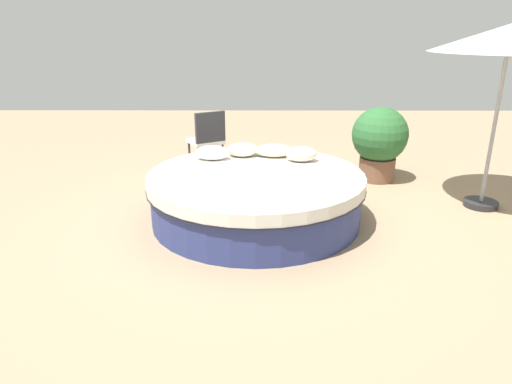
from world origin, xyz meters
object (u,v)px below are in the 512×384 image
at_px(throw_pillow_1, 274,150).
at_px(throw_pillow_2, 242,150).
at_px(round_bed, 256,196).
at_px(throw_pillow_0, 301,154).
at_px(patio_chair, 208,136).
at_px(throw_pillow_3, 212,153).
at_px(planter, 379,140).
at_px(patio_umbrella, 509,41).

relative_size(throw_pillow_1, throw_pillow_2, 1.27).
bearing_deg(round_bed, throw_pillow_0, -137.98).
distance_m(throw_pillow_1, patio_chair, 1.80).
xyz_separation_m(round_bed, throw_pillow_3, (0.59, -0.61, 0.39)).
bearing_deg(throw_pillow_2, patio_chair, -66.02).
xyz_separation_m(round_bed, throw_pillow_2, (0.19, -0.81, 0.38)).
height_order(patio_chair, planter, planter).
relative_size(throw_pillow_1, patio_umbrella, 0.23).
bearing_deg(round_bed, throw_pillow_1, -107.38).
height_order(throw_pillow_3, patio_chair, patio_chair).
relative_size(throw_pillow_0, throw_pillow_2, 1.00).
height_order(throw_pillow_3, planter, planter).
height_order(throw_pillow_2, throw_pillow_3, throw_pillow_3).
bearing_deg(patio_umbrella, planter, -45.87).
distance_m(throw_pillow_0, patio_umbrella, 2.82).
bearing_deg(throw_pillow_0, throw_pillow_3, -3.62).
relative_size(round_bed, throw_pillow_0, 6.31).
xyz_separation_m(round_bed, planter, (-1.90, -1.61, 0.33)).
xyz_separation_m(round_bed, throw_pillow_1, (-0.25, -0.79, 0.38)).
relative_size(throw_pillow_3, patio_chair, 0.47).
bearing_deg(round_bed, patio_chair, -69.77).
relative_size(throw_pillow_2, planter, 0.37).
height_order(throw_pillow_1, throw_pillow_2, throw_pillow_2).
height_order(patio_chair, patio_umbrella, patio_umbrella).
height_order(throw_pillow_1, patio_umbrella, patio_umbrella).
relative_size(throw_pillow_2, patio_umbrella, 0.18).
distance_m(throw_pillow_3, planter, 2.68).
bearing_deg(throw_pillow_0, patio_umbrella, 177.88).
bearing_deg(round_bed, throw_pillow_3, -46.18).
distance_m(round_bed, planter, 2.51).
relative_size(round_bed, throw_pillow_3, 5.75).
height_order(round_bed, throw_pillow_0, throw_pillow_0).
bearing_deg(throw_pillow_0, round_bed, 42.02).
bearing_deg(patio_chair, throw_pillow_1, -83.50).
distance_m(throw_pillow_0, throw_pillow_3, 1.19).
height_order(throw_pillow_1, throw_pillow_3, throw_pillow_3).
height_order(round_bed, planter, planter).
bearing_deg(throw_pillow_2, throw_pillow_1, 176.62).
height_order(throw_pillow_0, throw_pillow_3, throw_pillow_0).
distance_m(throw_pillow_1, throw_pillow_3, 0.85).
xyz_separation_m(round_bed, patio_umbrella, (-3.03, -0.45, 1.82)).
bearing_deg(patio_chair, patio_umbrella, -54.82).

